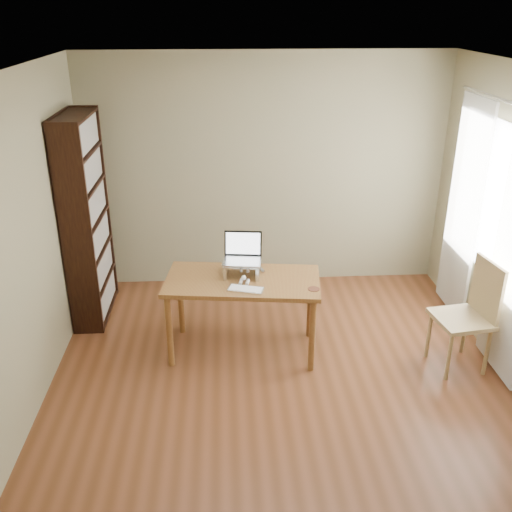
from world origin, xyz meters
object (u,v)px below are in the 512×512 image
at_px(desk, 243,289).
at_px(cat, 246,268).
at_px(keyboard, 246,289).
at_px(laptop, 242,253).
at_px(chair, 471,312).
at_px(bookshelf, 87,220).

relative_size(desk, cat, 3.06).
relative_size(desk, keyboard, 4.40).
bearing_deg(desk, laptop, 96.65).
bearing_deg(keyboard, chair, 12.19).
height_order(bookshelf, chair, bookshelf).
bearing_deg(laptop, desk, -83.35).
xyz_separation_m(desk, laptop, (-0.00, 0.14, 0.29)).
bearing_deg(bookshelf, desk, -28.34).
bearing_deg(cat, desk, -99.67).
height_order(keyboard, chair, chair).
height_order(bookshelf, cat, bookshelf).
distance_m(bookshelf, desk, 1.78).
bearing_deg(cat, laptop, 153.63).
relative_size(bookshelf, desk, 1.44).
distance_m(desk, cat, 0.20).
bearing_deg(chair, bookshelf, 152.57).
xyz_separation_m(laptop, chair, (1.99, -0.51, -0.39)).
xyz_separation_m(bookshelf, desk, (1.53, -0.82, -0.40)).
height_order(desk, chair, chair).
bearing_deg(bookshelf, keyboard, -33.99).
relative_size(laptop, cat, 0.77).
relative_size(keyboard, cat, 0.69).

